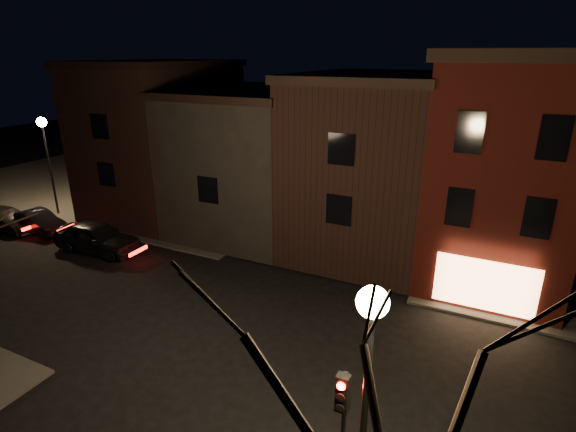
{
  "coord_description": "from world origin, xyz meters",
  "views": [
    {
      "loc": [
        7.9,
        -12.91,
        10.47
      ],
      "look_at": [
        -0.86,
        4.99,
        3.2
      ],
      "focal_mm": 28.0,
      "sensor_mm": 36.0,
      "label": 1
    }
  ],
  "objects_px": {
    "street_lamp_far": "(45,139)",
    "parked_car_a": "(97,237)",
    "traffic_signal": "(342,424)",
    "parked_car_c": "(6,219)",
    "street_lamp_near": "(369,355)",
    "parked_car_b": "(39,222)"
  },
  "relations": [
    {
      "from": "traffic_signal",
      "to": "parked_car_a",
      "type": "xyz_separation_m",
      "value": [
        -17.3,
        8.56,
        -1.96
      ]
    },
    {
      "from": "street_lamp_near",
      "to": "parked_car_a",
      "type": "distance_m",
      "value": 20.52
    },
    {
      "from": "street_lamp_far",
      "to": "parked_car_a",
      "type": "relative_size",
      "value": 1.3
    },
    {
      "from": "street_lamp_far",
      "to": "traffic_signal",
      "type": "bearing_deg",
      "value": -25.45
    },
    {
      "from": "street_lamp_near",
      "to": "parked_car_c",
      "type": "bearing_deg",
      "value": 160.82
    },
    {
      "from": "street_lamp_near",
      "to": "street_lamp_far",
      "type": "relative_size",
      "value": 1.0
    },
    {
      "from": "traffic_signal",
      "to": "parked_car_a",
      "type": "distance_m",
      "value": 19.4
    },
    {
      "from": "parked_car_a",
      "to": "street_lamp_far",
      "type": "bearing_deg",
      "value": 62.42
    },
    {
      "from": "traffic_signal",
      "to": "parked_car_c",
      "type": "distance_m",
      "value": 26.52
    },
    {
      "from": "traffic_signal",
      "to": "parked_car_b",
      "type": "height_order",
      "value": "traffic_signal"
    },
    {
      "from": "street_lamp_far",
      "to": "parked_car_a",
      "type": "bearing_deg",
      "value": -23.33
    },
    {
      "from": "street_lamp_near",
      "to": "parked_car_b",
      "type": "height_order",
      "value": "street_lamp_near"
    },
    {
      "from": "street_lamp_far",
      "to": "parked_car_c",
      "type": "relative_size",
      "value": 1.37
    },
    {
      "from": "traffic_signal",
      "to": "street_lamp_far",
      "type": "bearing_deg",
      "value": 154.55
    },
    {
      "from": "traffic_signal",
      "to": "parked_car_b",
      "type": "relative_size",
      "value": 1.0
    },
    {
      "from": "parked_car_a",
      "to": "parked_car_b",
      "type": "distance_m",
      "value": 5.63
    },
    {
      "from": "traffic_signal",
      "to": "parked_car_b",
      "type": "distance_m",
      "value": 24.73
    },
    {
      "from": "traffic_signal",
      "to": "parked_car_b",
      "type": "xyz_separation_m",
      "value": [
        -22.9,
        9.08,
        -2.14
      ]
    },
    {
      "from": "street_lamp_near",
      "to": "parked_car_c",
      "type": "xyz_separation_m",
      "value": [
        -25.66,
        8.92,
        -4.49
      ]
    },
    {
      "from": "street_lamp_near",
      "to": "parked_car_a",
      "type": "height_order",
      "value": "street_lamp_near"
    },
    {
      "from": "parked_car_b",
      "to": "parked_car_c",
      "type": "bearing_deg",
      "value": 112.66
    },
    {
      "from": "street_lamp_near",
      "to": "parked_car_a",
      "type": "xyz_separation_m",
      "value": [
        -17.9,
        9.05,
        -4.33
      ]
    }
  ]
}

